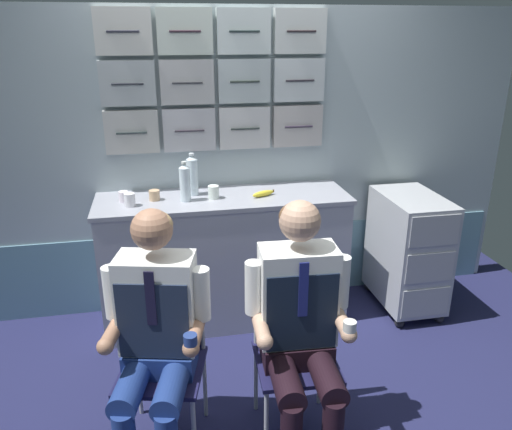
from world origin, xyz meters
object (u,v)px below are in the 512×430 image
(service_trolley, at_px, (408,249))
(water_bottle_short, at_px, (192,175))
(snack_banana, at_px, (263,194))
(folding_chair_left, at_px, (165,344))
(coffee_cup_spare, at_px, (130,199))
(folding_chair_right, at_px, (293,336))
(crew_member_right, at_px, (301,321))
(crew_member_left, at_px, (155,331))

(service_trolley, relative_size, water_bottle_short, 3.04)
(service_trolley, height_order, snack_banana, snack_banana)
(folding_chair_left, relative_size, coffee_cup_spare, 9.76)
(water_bottle_short, bearing_deg, folding_chair_right, -71.13)
(water_bottle_short, relative_size, coffee_cup_spare, 3.39)
(folding_chair_right, relative_size, coffee_cup_spare, 9.76)
(crew_member_right, distance_m, snack_banana, 1.23)
(service_trolley, relative_size, crew_member_left, 0.70)
(coffee_cup_spare, height_order, snack_banana, coffee_cup_spare)
(water_bottle_short, bearing_deg, coffee_cup_spare, -158.99)
(service_trolley, bearing_deg, coffee_cup_spare, 178.90)
(snack_banana, bearing_deg, folding_chair_right, -93.51)
(service_trolley, relative_size, folding_chair_right, 1.05)
(coffee_cup_spare, bearing_deg, crew_member_left, -83.34)
(crew_member_right, bearing_deg, folding_chair_left, 161.12)
(crew_member_right, height_order, water_bottle_short, crew_member_right)
(coffee_cup_spare, bearing_deg, folding_chair_right, -51.10)
(crew_member_left, height_order, snack_banana, crew_member_left)
(crew_member_left, xyz_separation_m, snack_banana, (0.75, 1.13, 0.26))
(crew_member_left, bearing_deg, water_bottle_short, 77.24)
(folding_chair_left, bearing_deg, coffee_cup_spare, 99.94)
(crew_member_left, height_order, water_bottle_short, crew_member_left)
(crew_member_left, relative_size, water_bottle_short, 4.35)
(water_bottle_short, height_order, coffee_cup_spare, water_bottle_short)
(service_trolley, xyz_separation_m, crew_member_right, (-1.15, -1.13, 0.23))
(service_trolley, bearing_deg, snack_banana, 176.45)
(crew_member_left, xyz_separation_m, coffee_cup_spare, (-0.13, 1.10, 0.28))
(service_trolley, xyz_separation_m, folding_chair_left, (-1.79, -0.91, 0.04))
(service_trolley, height_order, folding_chair_right, service_trolley)
(service_trolley, xyz_separation_m, coffee_cup_spare, (-1.96, 0.04, 0.50))
(folding_chair_left, relative_size, crew_member_right, 0.65)
(folding_chair_right, bearing_deg, crew_member_right, -93.13)
(service_trolley, xyz_separation_m, snack_banana, (-1.08, 0.07, 0.48))
(folding_chair_left, bearing_deg, snack_banana, 53.95)
(folding_chair_left, relative_size, snack_banana, 4.85)
(crew_member_left, distance_m, water_bottle_short, 1.35)
(water_bottle_short, distance_m, snack_banana, 0.50)
(crew_member_right, relative_size, snack_banana, 7.41)
(service_trolley, height_order, crew_member_left, crew_member_left)
(folding_chair_left, height_order, snack_banana, snack_banana)
(crew_member_right, distance_m, water_bottle_short, 1.43)
(crew_member_right, relative_size, water_bottle_short, 4.40)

